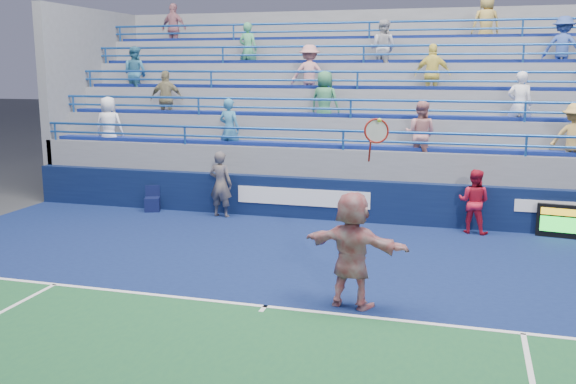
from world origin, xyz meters
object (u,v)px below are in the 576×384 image
(serve_speed_board, at_px, (563,222))
(tennis_player, at_px, (352,249))
(ball_girl, at_px, (474,202))
(line_judge, at_px, (221,184))
(judge_chair, at_px, (153,203))

(serve_speed_board, distance_m, tennis_player, 6.98)
(serve_speed_board, relative_size, ball_girl, 0.74)
(line_judge, relative_size, ball_girl, 1.14)
(serve_speed_board, bearing_deg, tennis_player, -125.08)
(judge_chair, height_order, line_judge, line_judge)
(judge_chair, distance_m, ball_girl, 8.65)
(judge_chair, bearing_deg, line_judge, -2.43)
(judge_chair, bearing_deg, tennis_player, -40.39)
(serve_speed_board, distance_m, line_judge, 8.59)
(judge_chair, height_order, tennis_player, tennis_player)
(tennis_player, distance_m, ball_girl, 5.96)
(serve_speed_board, distance_m, ball_girl, 2.07)
(judge_chair, xyz_separation_m, ball_girl, (8.63, -0.04, 0.56))
(serve_speed_board, xyz_separation_m, ball_girl, (-2.03, -0.07, 0.38))
(judge_chair, relative_size, tennis_player, 0.22)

